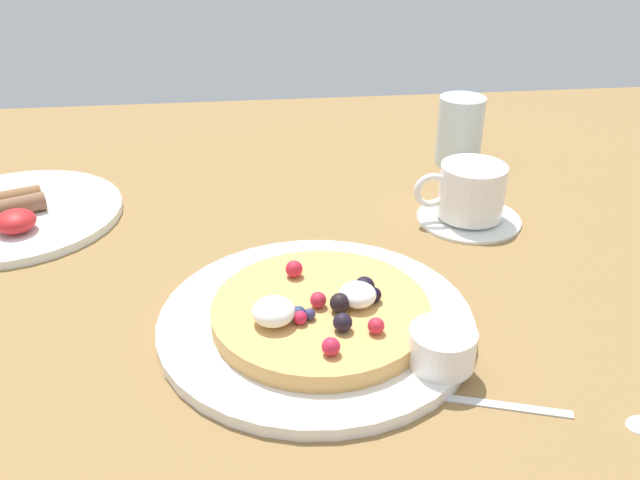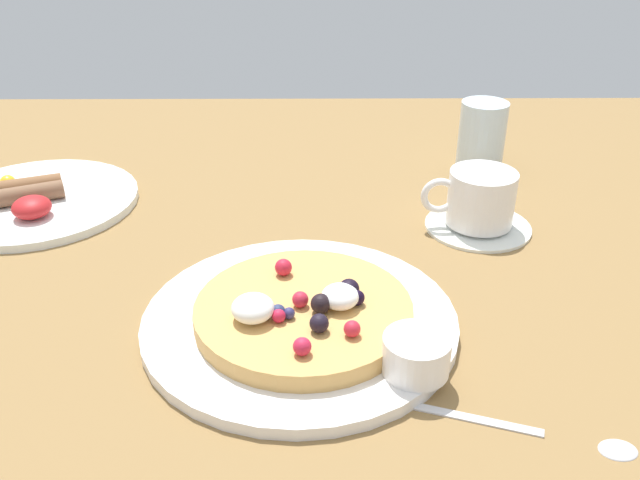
{
  "view_description": "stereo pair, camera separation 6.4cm",
  "coord_description": "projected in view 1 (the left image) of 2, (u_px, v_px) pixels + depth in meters",
  "views": [
    {
      "loc": [
        0.0,
        -0.59,
        0.37
      ],
      "look_at": [
        0.07,
        0.01,
        0.04
      ],
      "focal_mm": 38.31,
      "sensor_mm": 36.0,
      "label": 1
    },
    {
      "loc": [
        0.07,
        -0.59,
        0.37
      ],
      "look_at": [
        0.07,
        0.01,
        0.04
      ],
      "focal_mm": 38.31,
      "sensor_mm": 36.0,
      "label": 2
    }
  ],
  "objects": [
    {
      "name": "breakfast_plate",
      "position": [
        11.0,
        215.0,
        0.81
      ],
      "size": [
        0.25,
        0.25,
        0.01
      ],
      "primitive_type": "cylinder",
      "color": "white",
      "rests_on": "ground_plane"
    },
    {
      "name": "teaspoon",
      "position": [
        582.0,
        416.0,
        0.52
      ],
      "size": [
        0.16,
        0.06,
        0.01
      ],
      "color": "silver",
      "rests_on": "ground_plane"
    },
    {
      "name": "ground_plane",
      "position": [
        250.0,
        295.0,
        0.7
      ],
      "size": [
        2.03,
        1.23,
        0.03
      ],
      "primitive_type": "cube",
      "color": "olive"
    },
    {
      "name": "coffee_saucer",
      "position": [
        465.0,
        218.0,
        0.81
      ],
      "size": [
        0.12,
        0.12,
        0.01
      ],
      "primitive_type": "cylinder",
      "color": "white",
      "rests_on": "ground_plane"
    },
    {
      "name": "pancake_plate",
      "position": [
        311.0,
        322.0,
        0.62
      ],
      "size": [
        0.29,
        0.29,
        0.01
      ],
      "primitive_type": "cylinder",
      "color": "white",
      "rests_on": "ground_plane"
    },
    {
      "name": "coffee_cup",
      "position": [
        466.0,
        190.0,
        0.79
      ],
      "size": [
        0.11,
        0.08,
        0.06
      ],
      "color": "white",
      "rests_on": "coffee_saucer"
    },
    {
      "name": "pancake_with_berries",
      "position": [
        315.0,
        312.0,
        0.61
      ],
      "size": [
        0.2,
        0.2,
        0.04
      ],
      "color": "tan",
      "rests_on": "pancake_plate"
    },
    {
      "name": "syrup_ramekin",
      "position": [
        436.0,
        347.0,
        0.55
      ],
      "size": [
        0.06,
        0.06,
        0.03
      ],
      "color": "white",
      "rests_on": "pancake_plate"
    },
    {
      "name": "water_glass",
      "position": [
        456.0,
        131.0,
        0.95
      ],
      "size": [
        0.06,
        0.06,
        0.1
      ],
      "primitive_type": "cylinder",
      "color": "silver",
      "rests_on": "ground_plane"
    }
  ]
}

